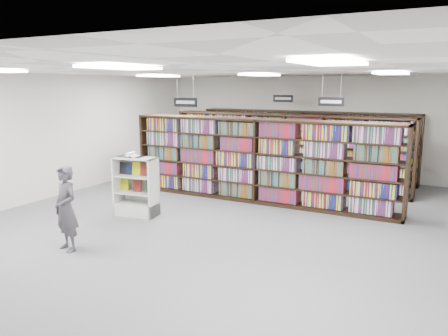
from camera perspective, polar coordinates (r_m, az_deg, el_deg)
The scene contains 18 objects.
floor at distance 9.46m, azimuth -0.42°, elevation -7.16°, with size 12.00×12.00×0.00m, color #5A5B60.
ceiling at distance 9.01m, azimuth -0.45°, elevation 12.60°, with size 10.00×12.00×0.10m, color white.
wall_back at distance 14.62m, azimuth 10.84°, elevation 5.41°, with size 10.00×0.10×3.20m, color silver.
wall_left at distance 12.27m, azimuth -21.51°, elevation 3.87°, with size 0.10×12.00×3.20m, color silver.
bookshelf_row_near at distance 10.96m, azimuth 4.54°, elevation 0.95°, with size 7.00×0.60×2.10m.
bookshelf_row_mid at distance 12.80m, azimuth 8.10°, elevation 2.28°, with size 7.00×0.60×2.10m.
bookshelf_row_far at distance 14.40m, azimuth 10.41°, elevation 3.14°, with size 7.00×0.60×2.10m.
aisle_sign_left at distance 10.64m, azimuth -5.06°, elevation 8.67°, with size 0.65×0.02×0.80m.
aisle_sign_right at distance 11.28m, azimuth 13.80°, elevation 8.52°, with size 0.65×0.02×0.80m.
aisle_sign_center at distance 13.78m, azimuth 7.72°, elevation 9.07°, with size 0.65×0.02×0.80m.
troffer_front_center at distance 6.53m, azimuth -13.38°, elevation 12.68°, with size 0.60×1.20×0.04m, color white.
troffer_front_right at distance 5.09m, azimuth 13.75°, elevation 13.29°, with size 0.60×1.20×0.04m, color white.
troffer_back_left at distance 12.31m, azimuth -8.52°, elevation 11.80°, with size 0.60×1.20×0.04m, color white.
troffer_back_center at distance 10.81m, azimuth 4.70°, elevation 12.04°, with size 0.60×1.20×0.04m, color white.
troffer_back_right at distance 10.01m, azimuth 21.02°, elevation 11.49°, with size 0.60×1.20×0.04m, color white.
endcap_display at distance 10.11m, azimuth -11.27°, elevation -3.49°, with size 1.01×0.60×1.33m.
open_book at distance 10.02m, azimuth -12.05°, elevation 1.65°, with size 0.58×0.39×0.12m.
shopper at distance 8.22m, azimuth -19.94°, elevation -4.99°, with size 0.56×0.37×1.54m, color #44414A.
Camera 1 is at (4.27, -7.92, 2.91)m, focal length 35.00 mm.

